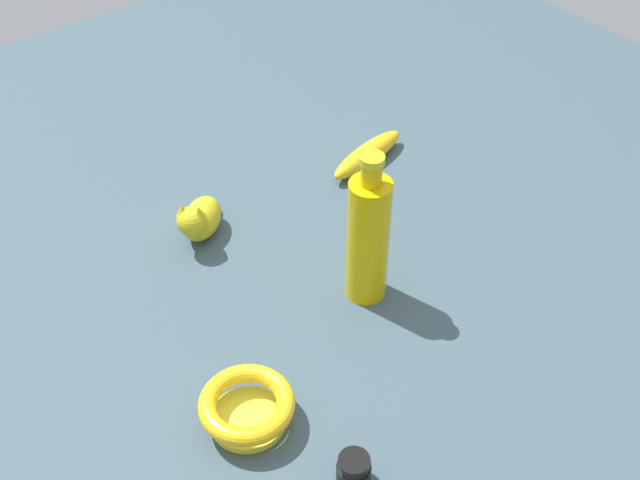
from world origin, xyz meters
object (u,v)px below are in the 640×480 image
Objects in this scene: bottle_tall at (368,237)px; bowl at (247,407)px; nail_polish_jar at (354,470)px; cat_figurine at (199,219)px; banana at (368,154)px.

bottle_tall is 0.29m from bowl.
nail_polish_jar is at bearing -70.60° from bowl.
cat_figurine reaches higher than nail_polish_jar.
bottle_tall reaches higher than banana.
banana is at bearing 34.48° from bowl.
bowl reaches higher than nail_polish_jar.
banana is at bearing 48.16° from nail_polish_jar.
cat_figurine is 0.37m from bowl.
cat_figurine is at bearing 166.69° from banana.
bowl is (-0.05, 0.15, 0.01)m from nail_polish_jar.
cat_figurine is 2.43× the size of nail_polish_jar.
nail_polish_jar is at bearing -100.30° from cat_figurine.
bowl reaches higher than banana.
nail_polish_jar is 0.63m from banana.
nail_polish_jar is 0.16m from bowl.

